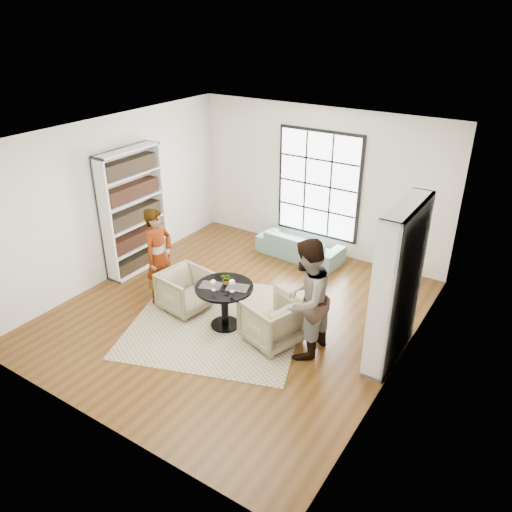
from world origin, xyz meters
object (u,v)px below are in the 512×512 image
Objects in this scene: person_right at (306,300)px; pedestal_table at (224,297)px; person_left at (159,256)px; wine_glass_left at (213,283)px; armchair_right at (272,320)px; sofa at (300,246)px; flower_centerpiece at (227,279)px; wine_glass_right at (232,283)px; armchair_left at (186,291)px.

pedestal_table is at bearing -87.26° from person_right.
person_left reaches higher than pedestal_table.
wine_glass_left is (1.35, -0.25, 0.02)m from person_left.
wine_glass_left is (-0.92, -0.26, 0.50)m from armchair_right.
person_left is 2.82m from person_right.
flower_centerpiece is at bearing 97.41° from sofa.
wine_glass_left is at bearing -110.74° from pedestal_table.
wine_glass_right is (0.27, 0.12, 0.02)m from wine_glass_left.
person_right is at bearing 6.37° from wine_glass_right.
flower_centerpiece is (-0.20, 0.14, -0.06)m from wine_glass_right.
sofa is at bearing -141.54° from armchair_right.
sofa is 8.42× the size of wine_glass_right.
armchair_right is 4.30× the size of flower_centerpiece.
armchair_left is 1.72m from armchair_right.
person_left is (-0.55, 0.00, 0.51)m from armchair_left.
wine_glass_right is at bearing -97.15° from person_left.
pedestal_table is 2.89m from sofa.
armchair_left is at bearing -92.72° from person_left.
wine_glass_left is at bearing -80.34° from person_right.
person_right reaches higher than sofa.
wine_glass_right is (1.07, -0.13, 0.54)m from armchair_left.
pedestal_table is 1.14× the size of armchair_right.
pedestal_table and armchair_right have the same top height.
armchair_right is 0.47× the size of person_left.
person_left is 9.06× the size of flower_centerpiece.
person_right reaches higher than flower_centerpiece.
pedestal_table is 1.46m from person_left.
armchair_right is at bearing -81.35° from armchair_left.
armchair_left is 0.42× the size of person_right.
pedestal_table is 4.39× the size of wine_glass_right.
sofa is at bearing -5.65° from armchair_left.
sofa is 2.85m from flower_centerpiece.
person_left is 9.32× the size of wine_glass_left.
armchair_left is 0.45× the size of person_left.
wine_glass_left is (0.10, -3.05, 0.61)m from sofa.
sofa is 1.04× the size of person_left.
armchair_left is 0.99m from wine_glass_left.
armchair_left is 4.09× the size of flower_centerpiece.
person_left is 1.42m from flower_centerpiece.
person_left reaches higher than armchair_left.
wine_glass_left is at bearing 95.91° from sofa.
pedestal_table is 1.20× the size of armchair_left.
person_right is 1.49m from wine_glass_left.
armchair_right is (0.85, 0.07, -0.17)m from pedestal_table.
pedestal_table is 0.87m from armchair_right.
wine_glass_right is at bearing -59.96° from armchair_right.
armchair_right is (1.02, -2.80, 0.11)m from sofa.
pedestal_table is 0.31m from flower_centerpiece.
wine_glass_left reaches higher than armchair_left.
wine_glass_right is at bearing 101.22° from sofa.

